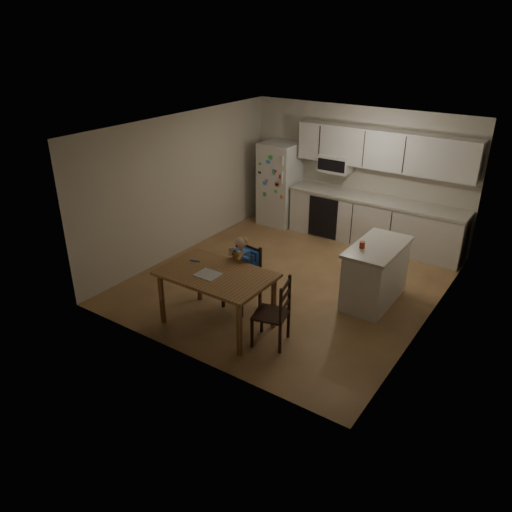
{
  "coord_description": "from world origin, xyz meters",
  "views": [
    {
      "loc": [
        3.67,
        -6.34,
        3.89
      ],
      "look_at": [
        0.09,
        -1.1,
        0.9
      ],
      "focal_mm": 35.0,
      "sensor_mm": 36.0,
      "label": 1
    }
  ],
  "objects_px": {
    "refrigerator": "(280,184)",
    "dining_table": "(217,280)",
    "chair_side": "(278,309)",
    "kitchen_island": "(375,273)",
    "chair_booster": "(243,265)",
    "red_cup": "(362,245)"
  },
  "relations": [
    {
      "from": "kitchen_island",
      "to": "dining_table",
      "type": "distance_m",
      "value": 2.43
    },
    {
      "from": "kitchen_island",
      "to": "chair_side",
      "type": "distance_m",
      "value": 1.88
    },
    {
      "from": "refrigerator",
      "to": "chair_booster",
      "type": "bearing_deg",
      "value": -66.55
    },
    {
      "from": "dining_table",
      "to": "chair_side",
      "type": "bearing_deg",
      "value": 4.49
    },
    {
      "from": "kitchen_island",
      "to": "chair_booster",
      "type": "xyz_separation_m",
      "value": [
        -1.54,
        -1.24,
        0.22
      ]
    },
    {
      "from": "dining_table",
      "to": "kitchen_island",
      "type": "bearing_deg",
      "value": 50.18
    },
    {
      "from": "chair_booster",
      "to": "chair_side",
      "type": "xyz_separation_m",
      "value": [
        0.93,
        -0.54,
        -0.16
      ]
    },
    {
      "from": "dining_table",
      "to": "refrigerator",
      "type": "bearing_deg",
      "value": 109.91
    },
    {
      "from": "chair_booster",
      "to": "chair_side",
      "type": "relative_size",
      "value": 1.21
    },
    {
      "from": "red_cup",
      "to": "dining_table",
      "type": "height_order",
      "value": "red_cup"
    },
    {
      "from": "dining_table",
      "to": "chair_side",
      "type": "xyz_separation_m",
      "value": [
        0.94,
        0.07,
        -0.17
      ]
    },
    {
      "from": "refrigerator",
      "to": "chair_side",
      "type": "height_order",
      "value": "refrigerator"
    },
    {
      "from": "kitchen_island",
      "to": "chair_booster",
      "type": "bearing_deg",
      "value": -141.18
    },
    {
      "from": "red_cup",
      "to": "dining_table",
      "type": "relative_size",
      "value": 0.06
    },
    {
      "from": "refrigerator",
      "to": "chair_side",
      "type": "distance_m",
      "value": 4.45
    },
    {
      "from": "kitchen_island",
      "to": "dining_table",
      "type": "relative_size",
      "value": 0.83
    },
    {
      "from": "chair_side",
      "to": "kitchen_island",
      "type": "bearing_deg",
      "value": 146.66
    },
    {
      "from": "refrigerator",
      "to": "dining_table",
      "type": "distance_m",
      "value": 4.1
    },
    {
      "from": "chair_booster",
      "to": "kitchen_island",
      "type": "bearing_deg",
      "value": 48.05
    },
    {
      "from": "refrigerator",
      "to": "dining_table",
      "type": "xyz_separation_m",
      "value": [
        1.4,
        -3.85,
        -0.15
      ]
    },
    {
      "from": "refrigerator",
      "to": "dining_table",
      "type": "height_order",
      "value": "refrigerator"
    },
    {
      "from": "kitchen_island",
      "to": "red_cup",
      "type": "relative_size",
      "value": 12.93
    }
  ]
}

